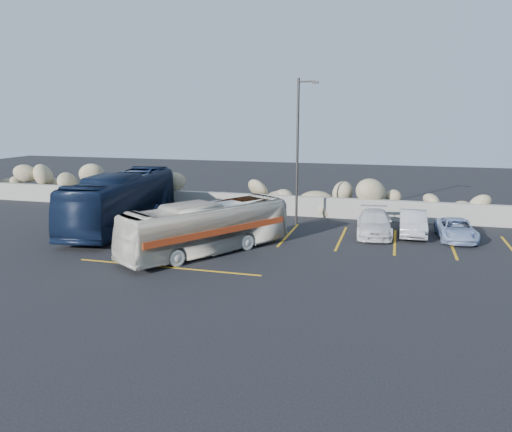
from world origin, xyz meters
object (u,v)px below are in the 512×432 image
(lamppost, at_px, (298,148))
(vintage_bus, at_px, (207,228))
(car_d, at_px, (456,230))
(car_b, at_px, (413,223))
(tour_coach, at_px, (122,200))
(car_c, at_px, (374,223))

(lamppost, xyz_separation_m, vintage_bus, (-2.76, -6.80, -3.14))
(lamppost, relative_size, car_d, 2.18)
(car_b, bearing_deg, tour_coach, -171.96)
(tour_coach, height_order, car_b, tour_coach)
(vintage_bus, xyz_separation_m, car_c, (7.03, 5.49, -0.54))
(lamppost, xyz_separation_m, car_b, (6.19, -0.82, -3.68))
(car_c, bearing_deg, vintage_bus, -145.84)
(tour_coach, xyz_separation_m, car_b, (15.35, 2.30, -0.86))
(vintage_bus, distance_m, tour_coach, 7.39)
(vintage_bus, relative_size, car_b, 2.21)
(car_d, bearing_deg, car_c, 177.23)
(lamppost, relative_size, car_c, 1.88)
(tour_coach, relative_size, car_c, 2.50)
(lamppost, xyz_separation_m, car_d, (8.24, -1.23, -3.79))
(vintage_bus, distance_m, car_d, 12.35)
(vintage_bus, xyz_separation_m, car_d, (11.00, 5.57, -0.64))
(vintage_bus, bearing_deg, lamppost, 100.32)
(tour_coach, bearing_deg, car_b, 1.21)
(car_b, xyz_separation_m, car_c, (-1.92, -0.49, -0.00))
(lamppost, xyz_separation_m, tour_coach, (-9.16, -3.12, -2.81))
(lamppost, height_order, vintage_bus, lamppost)
(car_c, distance_m, car_d, 3.97)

